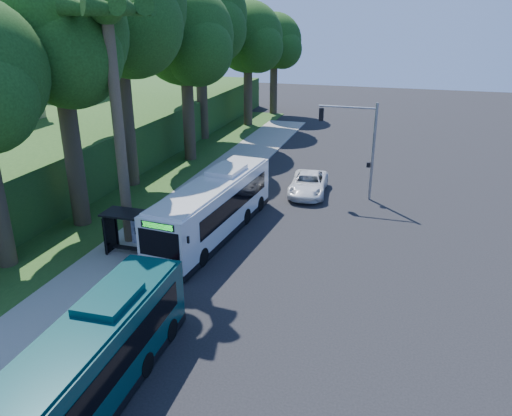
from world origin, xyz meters
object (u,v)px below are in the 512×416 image
(bus_shelter, at_px, (130,224))
(pickup, at_px, (308,184))
(white_bus, at_px, (214,206))
(teal_bus, at_px, (86,367))

(bus_shelter, distance_m, pickup, 14.88)
(pickup, bearing_deg, white_bus, -119.31)
(teal_bus, relative_size, pickup, 2.04)
(white_bus, height_order, pickup, white_bus)
(white_bus, relative_size, pickup, 2.23)
(white_bus, bearing_deg, teal_bus, -81.03)
(bus_shelter, distance_m, teal_bus, 11.79)
(teal_bus, bearing_deg, bus_shelter, 111.26)
(bus_shelter, bearing_deg, white_bus, 48.90)
(teal_bus, distance_m, pickup, 23.82)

